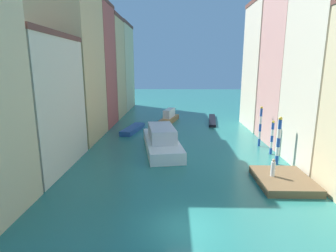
# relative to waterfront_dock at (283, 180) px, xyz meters

# --- Properties ---
(ground_plane) EXTENTS (154.00, 154.00, 0.00)m
(ground_plane) POSITION_rel_waterfront_dock_xyz_m (-8.32, 18.00, -0.31)
(ground_plane) COLOR #28756B
(building_left_1) EXTENTS (7.11, 10.74, 12.51)m
(building_left_1) POSITION_rel_waterfront_dock_xyz_m (-22.56, 3.28, 5.96)
(building_left_1) COLOR beige
(building_left_1) RESTS_ON ground
(building_left_2) EXTENTS (7.11, 9.46, 19.81)m
(building_left_2) POSITION_rel_waterfront_dock_xyz_m (-22.56, 13.72, 9.61)
(building_left_2) COLOR #DBB77A
(building_left_2) RESTS_ON ground
(building_left_3) EXTENTS (7.11, 7.55, 19.16)m
(building_left_3) POSITION_rel_waterfront_dock_xyz_m (-22.56, 22.24, 9.29)
(building_left_3) COLOR #B25147
(building_left_3) RESTS_ON ground
(building_left_4) EXTENTS (7.11, 8.36, 18.61)m
(building_left_4) POSITION_rel_waterfront_dock_xyz_m (-22.56, 30.29, 9.01)
(building_left_4) COLOR #DBB77A
(building_left_4) RESTS_ON ground
(building_left_5) EXTENTS (7.11, 11.85, 18.76)m
(building_left_5) POSITION_rel_waterfront_dock_xyz_m (-22.56, 40.55, 9.09)
(building_left_5) COLOR beige
(building_left_5) RESTS_ON ground
(building_right_2) EXTENTS (7.11, 8.18, 22.25)m
(building_right_2) POSITION_rel_waterfront_dock_xyz_m (5.92, 12.72, 10.83)
(building_right_2) COLOR tan
(building_right_2) RESTS_ON ground
(building_right_3) EXTENTS (7.11, 8.89, 19.18)m
(building_right_3) POSITION_rel_waterfront_dock_xyz_m (5.92, 21.65, 9.30)
(building_right_3) COLOR beige
(building_right_3) RESTS_ON ground
(waterfront_dock) EXTENTS (4.27, 5.24, 0.61)m
(waterfront_dock) POSITION_rel_waterfront_dock_xyz_m (0.00, 0.00, 0.00)
(waterfront_dock) COLOR brown
(waterfront_dock) RESTS_ON ground
(person_on_dock) EXTENTS (0.36, 0.36, 1.51)m
(person_on_dock) POSITION_rel_waterfront_dock_xyz_m (-0.88, 0.15, 1.00)
(person_on_dock) COLOR white
(person_on_dock) RESTS_ON waterfront_dock
(mooring_pole_0) EXTENTS (0.36, 0.36, 4.83)m
(mooring_pole_0) POSITION_rel_waterfront_dock_xyz_m (1.15, 4.62, 2.16)
(mooring_pole_0) COLOR #1E479E
(mooring_pole_0) RESTS_ON ground
(mooring_pole_1) EXTENTS (0.31, 0.31, 3.82)m
(mooring_pole_1) POSITION_rel_waterfront_dock_xyz_m (1.67, 7.80, 1.65)
(mooring_pole_1) COLOR #1E479E
(mooring_pole_1) RESTS_ON ground
(mooring_pole_2) EXTENTS (0.31, 0.31, 4.90)m
(mooring_pole_2) POSITION_rel_waterfront_dock_xyz_m (1.30, 10.88, 2.19)
(mooring_pole_2) COLOR #1E479E
(mooring_pole_2) RESTS_ON ground
(vaporetto_white) EXTENTS (5.43, 11.65, 2.75)m
(vaporetto_white) POSITION_rel_waterfront_dock_xyz_m (-10.54, 9.28, 0.77)
(vaporetto_white) COLOR white
(vaporetto_white) RESTS_ON ground
(gondola_black) EXTENTS (2.38, 10.26, 0.43)m
(gondola_black) POSITION_rel_waterfront_dock_xyz_m (-2.35, 25.96, -0.09)
(gondola_black) COLOR black
(gondola_black) RESTS_ON ground
(motorboat_0) EXTENTS (3.51, 7.25, 2.27)m
(motorboat_0) POSITION_rel_waterfront_dock_xyz_m (-9.98, 25.26, 0.54)
(motorboat_0) COLOR olive
(motorboat_0) RESTS_ON ground
(motorboat_1) EXTENTS (2.91, 6.95, 0.68)m
(motorboat_1) POSITION_rel_waterfront_dock_xyz_m (-15.31, 18.14, 0.03)
(motorboat_1) COLOR #234C93
(motorboat_1) RESTS_ON ground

